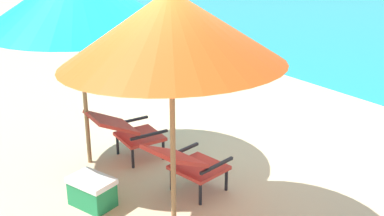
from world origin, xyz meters
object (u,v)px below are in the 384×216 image
(lounge_chair_left, at_px, (127,130))
(lounge_chair_right, at_px, (188,163))
(cooler_box, at_px, (92,192))
(beach_umbrella_right, at_px, (171,28))

(lounge_chair_left, xyz_separation_m, lounge_chair_right, (1.14, 0.06, 0.00))
(lounge_chair_right, xyz_separation_m, cooler_box, (-0.48, -0.90, -0.24))
(lounge_chair_left, height_order, cooler_box, lounge_chair_left)
(lounge_chair_left, distance_m, lounge_chair_right, 1.14)
(lounge_chair_left, distance_m, cooler_box, 1.10)
(lounge_chair_left, xyz_separation_m, cooler_box, (0.67, -0.85, -0.24))
(lounge_chair_left, height_order, beach_umbrella_right, beach_umbrella_right)
(lounge_chair_right, relative_size, beach_umbrella_right, 0.39)
(lounge_chair_right, height_order, beach_umbrella_right, beach_umbrella_right)
(cooler_box, bearing_deg, lounge_chair_left, 128.11)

